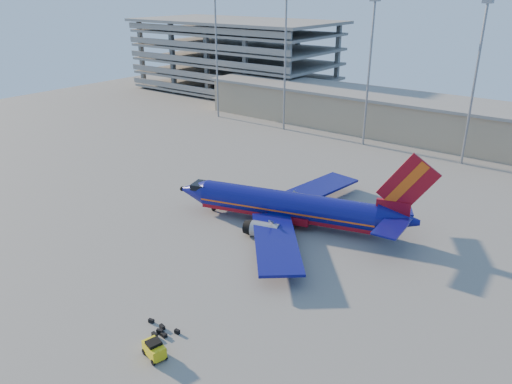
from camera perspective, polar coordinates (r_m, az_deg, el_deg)
ground at (r=67.59m, az=-1.20°, el=-4.43°), size 220.00×220.00×0.00m
terminal_building at (r=111.89m, az=21.98°, el=7.26°), size 122.00×16.00×8.50m
parking_garage at (r=157.99m, az=-2.35°, el=15.59°), size 62.00×32.00×21.40m
light_mast_row at (r=99.58m, az=18.27°, el=13.87°), size 101.60×1.60×28.65m
aircraft_main at (r=68.46m, az=4.23°, el=-1.72°), size 34.98×33.16×12.13m
baggage_tug at (r=47.11m, az=-11.56°, el=-17.16°), size 2.60×1.95×1.66m
luggage_pile at (r=49.92m, az=-10.88°, el=-15.45°), size 3.80×2.64×0.48m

